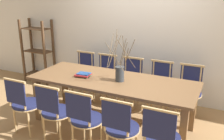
{
  "coord_description": "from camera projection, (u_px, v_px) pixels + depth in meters",
  "views": [
    {
      "loc": [
        1.54,
        -3.2,
        2.07
      ],
      "look_at": [
        0.0,
        0.0,
        0.92
      ],
      "focal_mm": 40.0,
      "sensor_mm": 36.0,
      "label": 1
    }
  ],
  "objects": [
    {
      "name": "chair_far_center",
      "position": [
        130.0,
        80.0,
        4.54
      ],
      "size": [
        0.45,
        0.45,
        0.9
      ],
      "rotation": [
        0.0,
        0.0,
        3.14
      ],
      "color": "#1E234C",
      "rests_on": "ground_plane"
    },
    {
      "name": "dining_table",
      "position": [
        112.0,
        85.0,
        3.81
      ],
      "size": [
        2.54,
        0.96,
        0.77
      ],
      "color": "brown",
      "rests_on": "ground_plane"
    },
    {
      "name": "chair_far_right",
      "position": [
        159.0,
        85.0,
        4.31
      ],
      "size": [
        0.45,
        0.45,
        0.9
      ],
      "rotation": [
        0.0,
        0.0,
        3.14
      ],
      "color": "#1E234C",
      "rests_on": "ground_plane"
    },
    {
      "name": "chair_near_leftend",
      "position": [
        24.0,
        102.0,
        3.63
      ],
      "size": [
        0.45,
        0.45,
        0.9
      ],
      "color": "#1E234C",
      "rests_on": "ground_plane"
    },
    {
      "name": "chair_near_center",
      "position": [
        85.0,
        117.0,
        3.21
      ],
      "size": [
        0.45,
        0.45,
        0.9
      ],
      "color": "#1E234C",
      "rests_on": "ground_plane"
    },
    {
      "name": "vase_centerpiece",
      "position": [
        120.0,
        72.0,
        3.68
      ],
      "size": [
        0.4,
        0.45,
        0.77
      ],
      "color": "#33383D",
      "rests_on": "dining_table"
    },
    {
      "name": "chair_near_rightend",
      "position": [
        161.0,
        136.0,
        2.79
      ],
      "size": [
        0.45,
        0.45,
        0.9
      ],
      "color": "#1E234C",
      "rests_on": "ground_plane"
    },
    {
      "name": "chair_far_leftend",
      "position": [
        83.0,
        72.0,
        4.96
      ],
      "size": [
        0.45,
        0.45,
        0.9
      ],
      "rotation": [
        0.0,
        0.0,
        3.14
      ],
      "color": "#1E234C",
      "rests_on": "ground_plane"
    },
    {
      "name": "wall_rear",
      "position": [
        143.0,
        16.0,
        4.66
      ],
      "size": [
        12.0,
        0.06,
        3.2
      ],
      "color": "white",
      "rests_on": "ground_plane"
    },
    {
      "name": "chair_far_rightend",
      "position": [
        189.0,
        89.0,
        4.11
      ],
      "size": [
        0.45,
        0.45,
        0.9
      ],
      "rotation": [
        0.0,
        0.0,
        3.14
      ],
      "color": "#1E234C",
      "rests_on": "ground_plane"
    },
    {
      "name": "chair_near_left",
      "position": [
        55.0,
        110.0,
        3.41
      ],
      "size": [
        0.45,
        0.45,
        0.9
      ],
      "color": "#1E234C",
      "rests_on": "ground_plane"
    },
    {
      "name": "chair_far_left",
      "position": [
        105.0,
        76.0,
        4.75
      ],
      "size": [
        0.45,
        0.45,
        0.9
      ],
      "rotation": [
        0.0,
        0.0,
        3.14
      ],
      "color": "#1E234C",
      "rests_on": "ground_plane"
    },
    {
      "name": "ground_plane",
      "position": [
        112.0,
        124.0,
        4.02
      ],
      "size": [
        16.0,
        16.0,
        0.0
      ],
      "primitive_type": "plane",
      "color": "#A87F51"
    },
    {
      "name": "book_stack",
      "position": [
        83.0,
        75.0,
        3.91
      ],
      "size": [
        0.24,
        0.22,
        0.05
      ],
      "color": "#1E6B4C",
      "rests_on": "dining_table"
    },
    {
      "name": "shelving_rack",
      "position": [
        38.0,
        51.0,
        5.72
      ],
      "size": [
        0.69,
        0.35,
        1.44
      ],
      "color": "#513823",
      "rests_on": "ground_plane"
    },
    {
      "name": "chair_near_right",
      "position": [
        121.0,
        126.0,
        3.0
      ],
      "size": [
        0.45,
        0.45,
        0.9
      ],
      "color": "#1E234C",
      "rests_on": "ground_plane"
    }
  ]
}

